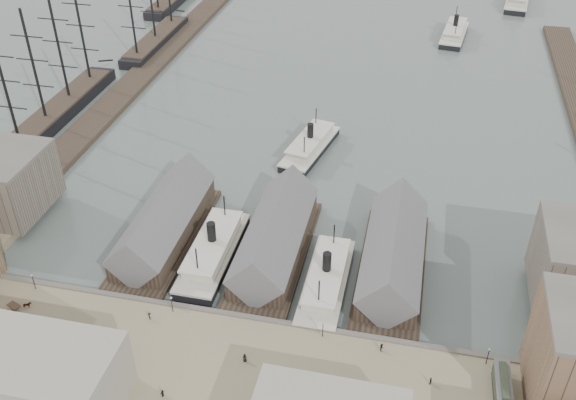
% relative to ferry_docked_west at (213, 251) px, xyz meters
% --- Properties ---
extents(ground, '(900.00, 900.00, 0.00)m').
position_rel_ferry_docked_west_xyz_m(ground, '(13.00, -12.29, -2.48)').
color(ground, '#4D5954').
rests_on(ground, ground).
extents(quay, '(180.00, 30.00, 2.00)m').
position_rel_ferry_docked_west_xyz_m(quay, '(13.00, -32.29, -1.48)').
color(quay, '#85785A').
rests_on(quay, ground).
extents(seawall, '(180.00, 1.20, 2.30)m').
position_rel_ferry_docked_west_xyz_m(seawall, '(13.00, -17.49, -1.33)').
color(seawall, '#59544C').
rests_on(seawall, ground).
extents(west_wharf, '(10.00, 220.00, 1.60)m').
position_rel_ferry_docked_west_xyz_m(west_wharf, '(-55.00, 87.71, -1.68)').
color(west_wharf, '#2D231C').
rests_on(west_wharf, ground).
extents(ferry_shed_west, '(14.00, 42.00, 12.60)m').
position_rel_ferry_docked_west_xyz_m(ferry_shed_west, '(-13.00, 4.59, 2.16)').
color(ferry_shed_west, '#2D231C').
rests_on(ferry_shed_west, ground).
extents(ferry_shed_center, '(14.00, 42.00, 12.60)m').
position_rel_ferry_docked_west_xyz_m(ferry_shed_center, '(13.00, 4.59, 2.16)').
color(ferry_shed_center, '#2D231C').
rests_on(ferry_shed_center, ground).
extents(ferry_shed_east, '(14.00, 42.00, 12.60)m').
position_rel_ferry_docked_west_xyz_m(ferry_shed_east, '(39.00, 4.59, 2.16)').
color(ferry_shed_east, '#2D231C').
rests_on(ferry_shed_east, ground).
extents(street_bldg_west, '(30.00, 16.00, 12.00)m').
position_rel_ferry_docked_west_xyz_m(street_bldg_west, '(-17.00, -44.29, 5.52)').
color(street_bldg_west, gray).
rests_on(street_bldg_west, quay).
extents(lamp_post_far_w, '(0.44, 0.44, 3.92)m').
position_rel_ferry_docked_west_xyz_m(lamp_post_far_w, '(-32.00, -19.29, 2.24)').
color(lamp_post_far_w, black).
rests_on(lamp_post_far_w, quay).
extents(lamp_post_near_w, '(0.44, 0.44, 3.92)m').
position_rel_ferry_docked_west_xyz_m(lamp_post_near_w, '(-2.00, -19.29, 2.24)').
color(lamp_post_near_w, black).
rests_on(lamp_post_near_w, quay).
extents(lamp_post_near_e, '(0.44, 0.44, 3.92)m').
position_rel_ferry_docked_west_xyz_m(lamp_post_near_e, '(28.00, -19.29, 2.24)').
color(lamp_post_near_e, black).
rests_on(lamp_post_near_e, quay).
extents(lamp_post_far_e, '(0.44, 0.44, 3.92)m').
position_rel_ferry_docked_west_xyz_m(lamp_post_far_e, '(58.00, -19.29, 2.24)').
color(lamp_post_far_e, black).
rests_on(lamp_post_far_e, quay).
extents(ferry_docked_west, '(8.87, 29.58, 10.57)m').
position_rel_ferry_docked_west_xyz_m(ferry_docked_west, '(0.00, 0.00, 0.00)').
color(ferry_docked_west, black).
rests_on(ferry_docked_west, ground).
extents(ferry_docked_east, '(8.44, 28.14, 10.05)m').
position_rel_ferry_docked_west_xyz_m(ferry_docked_east, '(26.00, -3.89, -0.12)').
color(ferry_docked_east, black).
rests_on(ferry_docked_east, ground).
extents(ferry_open_near, '(13.25, 27.98, 9.61)m').
position_rel_ferry_docked_west_xyz_m(ferry_open_near, '(12.00, 50.37, -0.22)').
color(ferry_open_near, black).
rests_on(ferry_open_near, ground).
extents(ferry_open_mid, '(11.53, 28.60, 9.93)m').
position_rel_ferry_docked_west_xyz_m(ferry_open_mid, '(50.52, 149.61, -0.15)').
color(ferry_open_mid, black).
rests_on(ferry_open_mid, ground).
extents(sailing_ship_near, '(8.84, 60.88, 36.33)m').
position_rel_ferry_docked_west_xyz_m(sailing_ship_near, '(-67.69, 54.56, 0.19)').
color(sailing_ship_near, black).
rests_on(sailing_ship_near, ground).
extents(sailing_ship_mid, '(8.46, 48.87, 34.77)m').
position_rel_ferry_docked_west_xyz_m(sailing_ship_mid, '(-61.17, 116.47, 0.01)').
color(sailing_ship_mid, black).
rests_on(sailing_ship_mid, ground).
extents(tram, '(2.92, 10.37, 3.67)m').
position_rel_ferry_docked_west_xyz_m(tram, '(60.16, -26.06, 1.40)').
color(tram, black).
rests_on(tram, quay).
extents(horse_cart_left, '(4.76, 2.94, 1.51)m').
position_rel_ferry_docked_west_xyz_m(horse_cart_left, '(-31.21, -24.90, 0.31)').
color(horse_cart_left, black).
rests_on(horse_cart_left, quay).
extents(horse_cart_center, '(4.81, 1.67, 1.43)m').
position_rel_ferry_docked_west_xyz_m(horse_cart_center, '(-7.36, -33.74, 0.29)').
color(horse_cart_center, black).
rests_on(horse_cart_center, quay).
extents(pedestrian_1, '(1.01, 0.99, 1.64)m').
position_rel_ferry_docked_west_xyz_m(pedestrian_1, '(-27.13, -31.06, 0.35)').
color(pedestrian_1, black).
rests_on(pedestrian_1, quay).
extents(pedestrian_2, '(1.22, 1.20, 1.68)m').
position_rel_ferry_docked_west_xyz_m(pedestrian_2, '(-5.59, -22.22, 0.37)').
color(pedestrian_2, black).
rests_on(pedestrian_2, quay).
extents(pedestrian_3, '(0.80, 1.05, 1.66)m').
position_rel_ferry_docked_west_xyz_m(pedestrian_3, '(3.71, -38.84, 0.36)').
color(pedestrian_3, black).
rests_on(pedestrian_3, quay).
extents(pedestrian_4, '(0.98, 0.73, 1.82)m').
position_rel_ferry_docked_west_xyz_m(pedestrian_4, '(15.30, -28.28, 0.44)').
color(pedestrian_4, black).
rests_on(pedestrian_4, quay).
extents(pedestrian_6, '(0.83, 0.98, 1.76)m').
position_rel_ferry_docked_west_xyz_m(pedestrian_6, '(39.24, -20.29, 0.40)').
color(pedestrian_6, black).
rests_on(pedestrian_6, quay).
extents(pedestrian_8, '(0.62, 1.02, 1.61)m').
position_rel_ferry_docked_west_xyz_m(pedestrian_8, '(48.32, -26.11, 0.33)').
color(pedestrian_8, black).
rests_on(pedestrian_8, quay).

